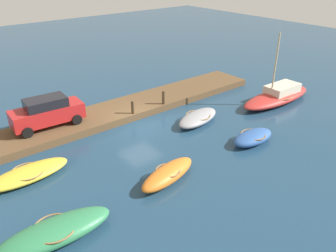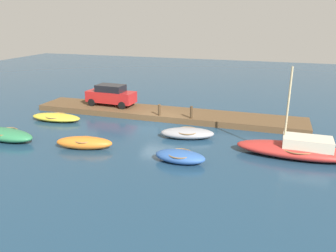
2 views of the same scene
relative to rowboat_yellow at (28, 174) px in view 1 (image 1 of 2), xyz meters
The scene contains 11 objects.
ground_plane 8.20m from the rowboat_yellow, 166.86° to the right, with size 84.00×84.00×0.00m, color navy.
dock_platform 8.87m from the rowboat_yellow, 154.11° to the right, with size 22.70×3.31×0.48m, color brown.
rowboat_yellow is the anchor object (origin of this frame).
rowboat_orange 6.99m from the rowboat_yellow, 139.77° to the left, with size 3.79×1.90×0.79m.
rowboat_grey 11.08m from the rowboat_yellow, behind, with size 3.94×2.36×0.69m.
dinghy_blue 12.61m from the rowboat_yellow, 158.20° to the left, with size 2.99×1.49×0.71m.
motorboat_green 4.88m from the rowboat_yellow, 82.87° to the left, with size 4.73×1.96×0.80m.
sailboat_red 18.29m from the rowboat_yellow, behind, with size 7.08×2.27×5.37m.
mooring_post_west 10.87m from the rowboat_yellow, 166.86° to the right, with size 0.22×0.22×0.97m, color #47331E.
mooring_post_mid_west 8.34m from the rowboat_yellow, 162.75° to the right, with size 0.21×0.21×0.91m, color #47331E.
parked_car 5.18m from the rowboat_yellow, 123.80° to the right, with size 4.40×2.06×1.84m.
Camera 1 is at (11.55, 17.41, 10.12)m, focal length 36.92 mm.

